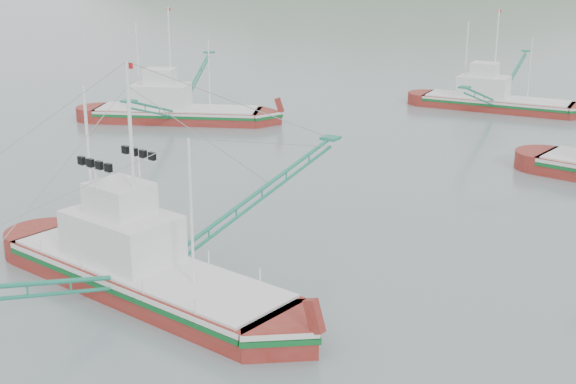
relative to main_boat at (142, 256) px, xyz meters
The scene contains 4 objects.
ground 3.74m from the main_boat, 29.45° to the left, with size 1200.00×1200.00×0.00m, color slate.
main_boat is the anchor object (origin of this frame).
bg_boat_far 48.45m from the main_boat, 90.20° to the left, with size 13.95×24.67×10.01m.
bg_boat_left 35.89m from the main_boat, 127.77° to the left, with size 15.19×24.80×10.63m.
Camera 1 is at (20.59, -26.18, 15.20)m, focal length 50.00 mm.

